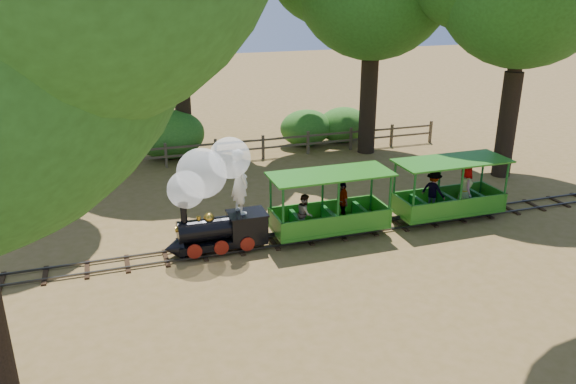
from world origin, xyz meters
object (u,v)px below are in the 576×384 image
object	(u,v)px
carriage_rear	(448,194)
carriage_front	(328,212)
locomotive	(212,189)
fence	(240,147)

from	to	relation	value
carriage_rear	carriage_front	bearing A→B (deg)	-179.79
locomotive	fence	distance (m)	8.45
locomotive	carriage_front	bearing A→B (deg)	-1.54
locomotive	carriage_rear	size ratio (longest dim) A/B	0.92
carriage_front	carriage_rear	size ratio (longest dim) A/B	1.00
carriage_rear	fence	bearing A→B (deg)	120.04
carriage_rear	fence	world-z (taller)	carriage_rear
locomotive	carriage_front	distance (m)	3.46
locomotive	carriage_front	world-z (taller)	locomotive
carriage_front	carriage_rear	bearing A→B (deg)	0.21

